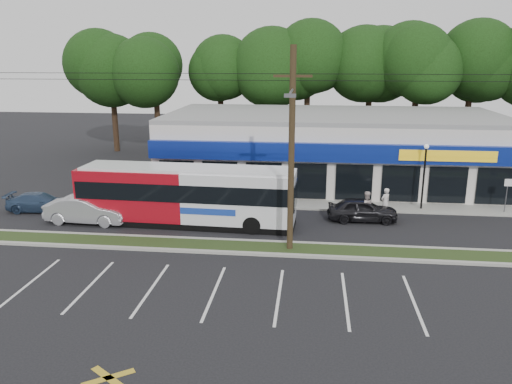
{
  "coord_description": "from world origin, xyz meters",
  "views": [
    {
      "loc": [
        3.97,
        -22.59,
        9.51
      ],
      "look_at": [
        0.83,
        5.0,
        1.9
      ],
      "focal_mm": 35.0,
      "sensor_mm": 36.0,
      "label": 1
    }
  ],
  "objects_px": {
    "metrobus": "(187,194)",
    "car_blue": "(40,202)",
    "sign_post": "(507,190)",
    "utility_pole": "(288,145)",
    "lamp_post": "(424,169)",
    "pedestrian_b": "(366,207)",
    "car_silver": "(87,210)",
    "pedestrian_a": "(385,203)",
    "car_dark": "(362,210)"
  },
  "relations": [
    {
      "from": "lamp_post",
      "to": "pedestrian_a",
      "type": "bearing_deg",
      "value": -145.84
    },
    {
      "from": "lamp_post",
      "to": "pedestrian_b",
      "type": "bearing_deg",
      "value": -143.38
    },
    {
      "from": "lamp_post",
      "to": "pedestrian_b",
      "type": "height_order",
      "value": "lamp_post"
    },
    {
      "from": "car_dark",
      "to": "car_silver",
      "type": "distance_m",
      "value": 16.2
    },
    {
      "from": "car_dark",
      "to": "car_blue",
      "type": "height_order",
      "value": "car_dark"
    },
    {
      "from": "utility_pole",
      "to": "pedestrian_a",
      "type": "distance_m",
      "value": 9.51
    },
    {
      "from": "utility_pole",
      "to": "lamp_post",
      "type": "distance_m",
      "value": 11.67
    },
    {
      "from": "car_silver",
      "to": "car_blue",
      "type": "height_order",
      "value": "car_silver"
    },
    {
      "from": "metrobus",
      "to": "car_silver",
      "type": "xyz_separation_m",
      "value": [
        -5.85,
        -0.51,
        -1.0
      ]
    },
    {
      "from": "car_dark",
      "to": "utility_pole",
      "type": "bearing_deg",
      "value": 139.25
    },
    {
      "from": "car_dark",
      "to": "pedestrian_b",
      "type": "bearing_deg",
      "value": -131.82
    },
    {
      "from": "sign_post",
      "to": "metrobus",
      "type": "height_order",
      "value": "metrobus"
    },
    {
      "from": "sign_post",
      "to": "car_dark",
      "type": "relative_size",
      "value": 0.54
    },
    {
      "from": "utility_pole",
      "to": "pedestrian_b",
      "type": "xyz_separation_m",
      "value": [
        4.4,
        5.07,
        -4.48
      ]
    },
    {
      "from": "pedestrian_b",
      "to": "sign_post",
      "type": "bearing_deg",
      "value": -174.11
    },
    {
      "from": "lamp_post",
      "to": "car_blue",
      "type": "xyz_separation_m",
      "value": [
        -24.0,
        -2.98,
        -2.08
      ]
    },
    {
      "from": "sign_post",
      "to": "car_dark",
      "type": "distance_m",
      "value": 9.31
    },
    {
      "from": "utility_pole",
      "to": "sign_post",
      "type": "xyz_separation_m",
      "value": [
        13.17,
        7.65,
        -3.86
      ]
    },
    {
      "from": "lamp_post",
      "to": "car_dark",
      "type": "relative_size",
      "value": 1.04
    },
    {
      "from": "utility_pole",
      "to": "car_blue",
      "type": "relative_size",
      "value": 12.36
    },
    {
      "from": "car_blue",
      "to": "pedestrian_a",
      "type": "height_order",
      "value": "pedestrian_a"
    },
    {
      "from": "car_silver",
      "to": "pedestrian_a",
      "type": "distance_m",
      "value": 17.76
    },
    {
      "from": "utility_pole",
      "to": "car_silver",
      "type": "relative_size",
      "value": 10.32
    },
    {
      "from": "metrobus",
      "to": "car_blue",
      "type": "xyz_separation_m",
      "value": [
        -9.85,
        1.32,
        -1.21
      ]
    },
    {
      "from": "lamp_post",
      "to": "car_blue",
      "type": "bearing_deg",
      "value": -172.91
    },
    {
      "from": "metrobus",
      "to": "pedestrian_b",
      "type": "xyz_separation_m",
      "value": [
        10.38,
        1.5,
        -0.86
      ]
    },
    {
      "from": "car_silver",
      "to": "pedestrian_b",
      "type": "height_order",
      "value": "pedestrian_b"
    },
    {
      "from": "car_dark",
      "to": "pedestrian_a",
      "type": "relative_size",
      "value": 2.27
    },
    {
      "from": "sign_post",
      "to": "metrobus",
      "type": "relative_size",
      "value": 0.18
    },
    {
      "from": "pedestrian_a",
      "to": "metrobus",
      "type": "bearing_deg",
      "value": -24.49
    },
    {
      "from": "car_blue",
      "to": "pedestrian_b",
      "type": "bearing_deg",
      "value": -94.71
    },
    {
      "from": "pedestrian_a",
      "to": "pedestrian_b",
      "type": "bearing_deg",
      "value": 4.04
    },
    {
      "from": "metrobus",
      "to": "lamp_post",
      "type": "bearing_deg",
      "value": 19.07
    },
    {
      "from": "utility_pole",
      "to": "car_blue",
      "type": "bearing_deg",
      "value": 162.84
    },
    {
      "from": "lamp_post",
      "to": "car_silver",
      "type": "relative_size",
      "value": 0.88
    },
    {
      "from": "metrobus",
      "to": "pedestrian_b",
      "type": "height_order",
      "value": "metrobus"
    },
    {
      "from": "sign_post",
      "to": "utility_pole",
      "type": "bearing_deg",
      "value": -149.85
    },
    {
      "from": "car_blue",
      "to": "metrobus",
      "type": "bearing_deg",
      "value": -102.84
    },
    {
      "from": "utility_pole",
      "to": "car_silver",
      "type": "distance_m",
      "value": 13.06
    },
    {
      "from": "pedestrian_b",
      "to": "car_dark",
      "type": "bearing_deg",
      "value": -50.47
    },
    {
      "from": "lamp_post",
      "to": "pedestrian_b",
      "type": "relative_size",
      "value": 2.28
    },
    {
      "from": "metrobus",
      "to": "sign_post",
      "type": "bearing_deg",
      "value": 14.17
    },
    {
      "from": "car_dark",
      "to": "car_blue",
      "type": "bearing_deg",
      "value": 89.13
    },
    {
      "from": "sign_post",
      "to": "car_dark",
      "type": "height_order",
      "value": "sign_post"
    },
    {
      "from": "car_blue",
      "to": "pedestrian_a",
      "type": "relative_size",
      "value": 2.24
    },
    {
      "from": "car_dark",
      "to": "pedestrian_b",
      "type": "distance_m",
      "value": 0.33
    },
    {
      "from": "lamp_post",
      "to": "pedestrian_b",
      "type": "xyz_separation_m",
      "value": [
        -3.77,
        -2.8,
        -1.74
      ]
    },
    {
      "from": "car_dark",
      "to": "car_blue",
      "type": "relative_size",
      "value": 1.01
    },
    {
      "from": "utility_pole",
      "to": "metrobus",
      "type": "height_order",
      "value": "utility_pole"
    },
    {
      "from": "lamp_post",
      "to": "car_silver",
      "type": "xyz_separation_m",
      "value": [
        -20.0,
        -4.81,
        -1.87
      ]
    }
  ]
}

